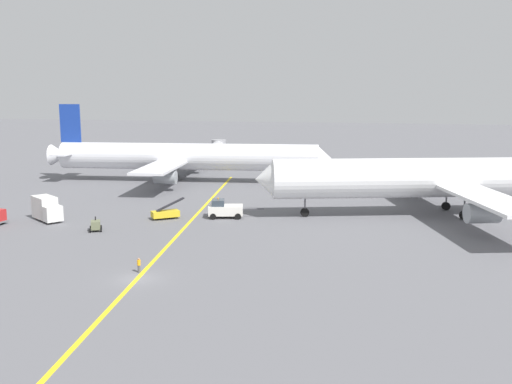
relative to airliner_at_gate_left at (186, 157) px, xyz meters
name	(u,v)px	position (x,y,z in m)	size (l,w,h in m)	color
ground_plane	(138,279)	(16.76, -61.09, -5.21)	(600.00, 600.00, 0.00)	slate
taxiway_stripe	(162,251)	(15.35, -51.09, -5.21)	(0.50, 120.00, 0.01)	yellow
airliner_at_gate_left	(186,157)	(0.00, 0.00, 0.00)	(59.59, 42.80, 16.03)	silver
airliner_being_pushed	(437,178)	(48.32, -22.72, 0.48)	(53.79, 47.66, 16.99)	white
pushback_tug	(225,209)	(17.44, -31.63, -3.92)	(8.42, 4.14, 3.03)	white
gse_catering_truck_tall	(47,209)	(-7.29, -39.47, -3.45)	(6.15, 5.34, 3.50)	silver
gse_gpu_cart_small	(96,225)	(2.74, -43.67, -4.42)	(2.38, 2.60, 1.90)	#666B4C
gse_belt_loader_portside	(166,213)	(9.13, -34.42, -4.39)	(4.68, 3.95, 3.02)	gold
ground_crew_ramp_agent_by_cones	(139,265)	(16.03, -59.16, -4.40)	(0.36, 0.36, 1.58)	#4C4C51
jet_bridge	(216,149)	(-1.79, 27.64, -0.95)	(6.33, 18.00, 6.04)	#B7B7BC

